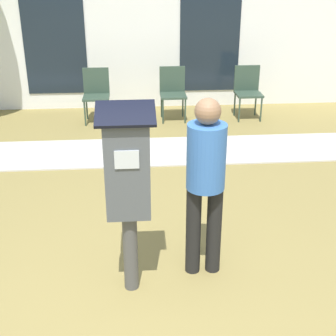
# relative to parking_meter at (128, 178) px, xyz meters

# --- Properties ---
(ground_plane) EXTENTS (40.00, 40.00, 0.00)m
(ground_plane) POSITION_rel_parking_meter_xyz_m (0.11, -0.49, -1.02)
(ground_plane) COLOR olive
(sidewalk) EXTENTS (12.00, 1.10, 0.02)m
(sidewalk) POSITION_rel_parking_meter_xyz_m (0.11, 3.07, -1.01)
(sidewalk) COLOR beige
(sidewalk) RESTS_ON ground
(building_facade) EXTENTS (10.00, 0.26, 3.20)m
(building_facade) POSITION_rel_parking_meter_xyz_m (0.11, 5.54, 0.58)
(building_facade) COLOR white
(building_facade) RESTS_ON ground
(parking_meter) EXTENTS (0.44, 0.31, 1.59)m
(parking_meter) POSITION_rel_parking_meter_xyz_m (0.00, 0.00, 0.00)
(parking_meter) COLOR #4C4C4C
(parking_meter) RESTS_ON ground
(person_standing) EXTENTS (0.32, 0.32, 1.58)m
(person_standing) POSITION_rel_parking_meter_xyz_m (0.63, 0.19, -0.09)
(person_standing) COLOR black
(person_standing) RESTS_ON ground
(outdoor_chair_left) EXTENTS (0.44, 0.44, 0.90)m
(outdoor_chair_left) POSITION_rel_parking_meter_xyz_m (-0.55, 4.63, -0.49)
(outdoor_chair_left) COLOR #334738
(outdoor_chair_left) RESTS_ON ground
(outdoor_chair_middle) EXTENTS (0.44, 0.44, 0.90)m
(outdoor_chair_middle) POSITION_rel_parking_meter_xyz_m (0.76, 4.65, -0.49)
(outdoor_chair_middle) COLOR #334738
(outdoor_chair_middle) RESTS_ON ground
(outdoor_chair_right) EXTENTS (0.44, 0.44, 0.90)m
(outdoor_chair_right) POSITION_rel_parking_meter_xyz_m (2.07, 4.63, -0.49)
(outdoor_chair_right) COLOR #334738
(outdoor_chair_right) RESTS_ON ground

